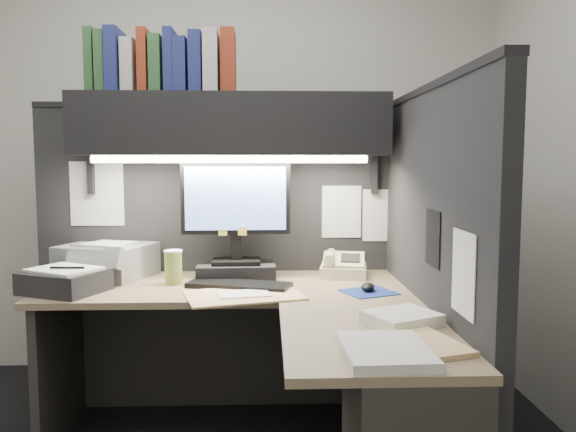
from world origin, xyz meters
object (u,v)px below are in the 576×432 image
object	(u,v)px
desk	(300,388)
printer	(107,261)
keyboard	(239,285)
coffee_cup	(173,268)
notebook_stack	(65,281)
overhead_shelf	(232,125)
monitor	(236,233)
telephone	(343,267)

from	to	relation	value
desk	printer	world-z (taller)	printer
keyboard	coffee_cup	world-z (taller)	coffee_cup
desk	notebook_stack	bearing A→B (deg)	157.62
overhead_shelf	desk	bearing A→B (deg)	-68.21
desk	monitor	world-z (taller)	monitor
overhead_shelf	monitor	size ratio (longest dim) A/B	2.65
notebook_stack	desk	bearing A→B (deg)	-22.38
desk	keyboard	size ratio (longest dim) A/B	3.52
monitor	overhead_shelf	bearing A→B (deg)	109.27
overhead_shelf	telephone	bearing A→B (deg)	-0.74
printer	desk	bearing A→B (deg)	-19.32
monitor	keyboard	world-z (taller)	monitor
desk	overhead_shelf	bearing A→B (deg)	111.79
telephone	printer	distance (m)	1.22
keyboard	notebook_stack	size ratio (longest dim) A/B	1.47
notebook_stack	printer	bearing A→B (deg)	75.26
coffee_cup	printer	world-z (taller)	printer
keyboard	printer	xyz separation A→B (m)	(-0.69, 0.28, 0.07)
coffee_cup	printer	xyz separation A→B (m)	(-0.37, 0.19, 0.01)
coffee_cup	notebook_stack	xyz separation A→B (m)	(-0.46, -0.15, -0.03)
printer	notebook_stack	xyz separation A→B (m)	(-0.09, -0.35, -0.03)
printer	notebook_stack	bearing A→B (deg)	-84.74
telephone	notebook_stack	size ratio (longest dim) A/B	0.73
telephone	coffee_cup	world-z (taller)	coffee_cup
overhead_shelf	keyboard	world-z (taller)	overhead_shelf
printer	notebook_stack	size ratio (longest dim) A/B	1.26
printer	telephone	bearing A→B (deg)	18.52
telephone	printer	size ratio (longest dim) A/B	0.58
overhead_shelf	telephone	size ratio (longest dim) A/B	6.44
keyboard	overhead_shelf	bearing A→B (deg)	115.97
printer	coffee_cup	bearing A→B (deg)	-7.56
overhead_shelf	printer	bearing A→B (deg)	177.87
overhead_shelf	coffee_cup	bearing A→B (deg)	-148.56
monitor	keyboard	distance (m)	0.30
monitor	coffee_cup	world-z (taller)	monitor
overhead_shelf	telephone	world-z (taller)	overhead_shelf
keyboard	telephone	size ratio (longest dim) A/B	2.01
desk	printer	size ratio (longest dim) A/B	4.10
desk	telephone	distance (m)	0.86
monitor	keyboard	size ratio (longest dim) A/B	1.21
desk	telephone	bearing A→B (deg)	70.30
desk	printer	xyz separation A→B (m)	(-0.95, 0.78, 0.37)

